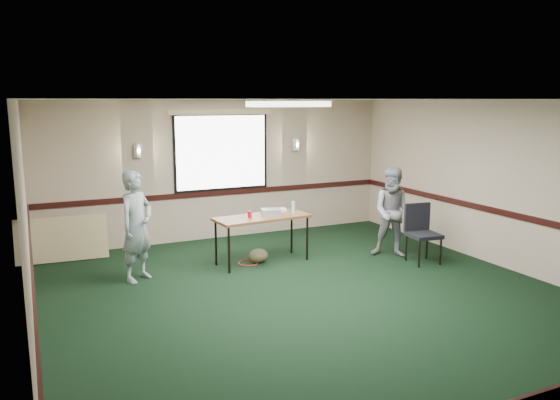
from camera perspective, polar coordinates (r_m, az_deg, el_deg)
name	(u,v)px	position (r m, az deg, el deg)	size (l,w,h in m)	color
ground	(321,303)	(7.49, 4.30, -10.71)	(8.00, 8.00, 0.00)	black
room_shell	(259,169)	(8.97, -2.24, 3.25)	(8.00, 8.02, 8.00)	tan
folding_table	(262,220)	(9.08, -1.88, -2.06)	(1.64, 0.78, 0.80)	#513217
projector	(271,212)	(9.13, -0.95, -1.27)	(0.31, 0.26, 0.10)	#98979F
game_console	(280,210)	(9.45, 0.02, -1.04)	(0.20, 0.16, 0.05)	silver
red_cup	(250,214)	(8.97, -3.18, -1.49)	(0.07, 0.07, 0.11)	#AA0B19
water_bottle	(293,207)	(9.29, 1.40, -0.76)	(0.06, 0.06, 0.21)	#85C5DA
duffel_bag	(258,256)	(9.20, -2.29, -5.85)	(0.34, 0.26, 0.24)	#494529
cable_coil	(248,263)	(9.21, -3.32, -6.57)	(0.35, 0.35, 0.02)	red
folded_table	(62,239)	(9.96, -21.82, -3.81)	(1.48, 0.06, 0.76)	tan
conference_chair	(421,228)	(9.47, 14.51, -2.88)	(0.54, 0.55, 0.98)	black
person_left	(137,226)	(8.44, -14.75, -2.66)	(0.61, 0.40, 1.67)	#3A5C81
person_right	(394,212)	(9.63, 11.83, -1.27)	(0.76, 0.59, 1.57)	#7B8BBF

